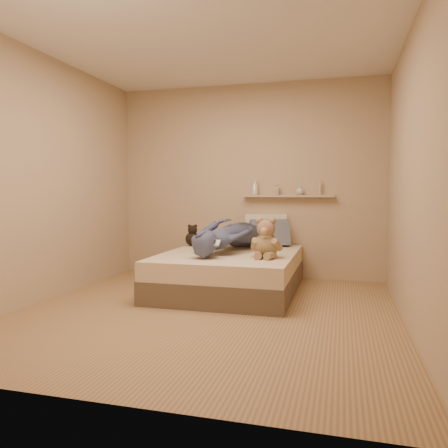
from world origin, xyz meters
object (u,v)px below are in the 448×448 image
(pillow_grey, at_px, (270,233))
(person, at_px, (230,234))
(teddy_bear, at_px, (266,241))
(wall_shelf, at_px, (288,196))
(game_console, at_px, (211,243))
(dark_plush, at_px, (192,237))
(bed, at_px, (230,272))
(pillow_cream, at_px, (266,230))

(pillow_grey, xyz_separation_m, person, (-0.39, -0.54, 0.03))
(teddy_bear, distance_m, person, 0.70)
(teddy_bear, relative_size, wall_shelf, 0.36)
(game_console, bearing_deg, person, 87.68)
(teddy_bear, height_order, person, teddy_bear)
(teddy_bear, bearing_deg, game_console, -157.40)
(teddy_bear, bearing_deg, wall_shelf, 86.29)
(game_console, distance_m, teddy_bear, 0.58)
(dark_plush, xyz_separation_m, wall_shelf, (1.18, 0.43, 0.53))
(dark_plush, bearing_deg, bed, -37.36)
(dark_plush, relative_size, person, 0.17)
(game_console, height_order, dark_plush, dark_plush)
(game_console, distance_m, person, 0.70)
(game_console, distance_m, pillow_cream, 1.41)
(game_console, bearing_deg, pillow_cream, 76.15)
(dark_plush, xyz_separation_m, pillow_cream, (0.90, 0.35, 0.08))
(teddy_bear, xyz_separation_m, pillow_cream, (-0.20, 1.15, 0.02))
(person, bearing_deg, pillow_grey, -116.15)
(bed, xyz_separation_m, pillow_grey, (0.35, 0.69, 0.40))
(game_console, bearing_deg, bed, 82.70)
(pillow_cream, bearing_deg, wall_shelf, 15.69)
(person, xyz_separation_m, wall_shelf, (0.59, 0.75, 0.45))
(wall_shelf, bearing_deg, person, -128.09)
(bed, relative_size, pillow_cream, 3.45)
(game_console, xyz_separation_m, person, (0.03, 0.70, 0.03))
(dark_plush, distance_m, pillow_cream, 0.97)
(dark_plush, bearing_deg, wall_shelf, 19.84)
(pillow_grey, height_order, wall_shelf, wall_shelf)
(game_console, xyz_separation_m, pillow_grey, (0.42, 1.23, -0.00))
(bed, xyz_separation_m, person, (-0.04, 0.15, 0.42))
(teddy_bear, xyz_separation_m, pillow_grey, (-0.12, 1.01, -0.01))
(pillow_cream, distance_m, person, 0.74)
(pillow_cream, bearing_deg, bed, -107.94)
(wall_shelf, bearing_deg, pillow_grey, -132.57)
(bed, relative_size, pillow_grey, 3.80)
(pillow_cream, bearing_deg, teddy_bear, -80.00)
(dark_plush, bearing_deg, person, -29.01)
(teddy_bear, bearing_deg, pillow_cream, 100.00)
(teddy_bear, relative_size, dark_plush, 1.54)
(dark_plush, xyz_separation_m, pillow_grey, (0.98, 0.21, 0.05))
(pillow_cream, xyz_separation_m, wall_shelf, (0.28, 0.08, 0.45))
(pillow_cream, relative_size, wall_shelf, 0.46)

